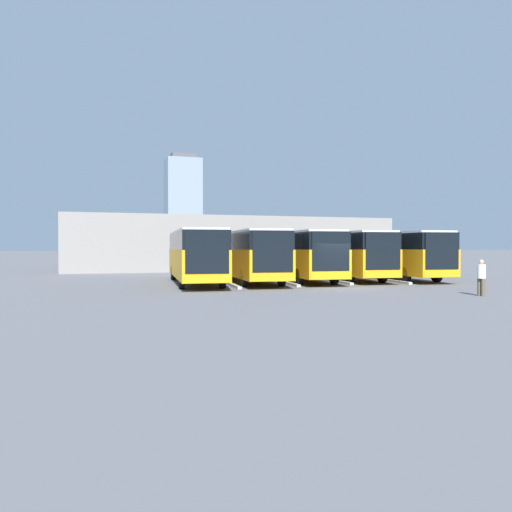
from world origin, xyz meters
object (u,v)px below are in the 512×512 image
at_px(bus_1, 343,253).
at_px(bus_4, 195,254).
at_px(bus_3, 249,254).
at_px(bus_2, 298,254).
at_px(bus_0, 393,253).
at_px(pedestrian, 481,276).

height_order(bus_1, bus_4, same).
bearing_deg(bus_4, bus_3, -170.83).
distance_m(bus_2, bus_3, 3.66).
height_order(bus_1, bus_2, same).
distance_m(bus_0, bus_1, 3.70).
height_order(bus_1, pedestrian, bus_1).
xyz_separation_m(bus_2, bus_4, (7.27, 0.70, 0.00)).
xyz_separation_m(bus_0, pedestrian, (3.16, 12.19, -0.93)).
bearing_deg(bus_1, bus_0, 173.89).
distance_m(bus_1, bus_4, 10.96).
xyz_separation_m(bus_1, pedestrian, (-0.47, 12.90, -0.93)).
bearing_deg(bus_0, bus_4, 6.47).
xyz_separation_m(bus_0, bus_4, (14.54, 0.40, 0.00)).
bearing_deg(bus_4, bus_1, -169.30).
height_order(bus_4, pedestrian, bus_4).
height_order(bus_3, pedestrian, bus_3).
xyz_separation_m(bus_3, pedestrian, (-7.74, 12.06, -0.93)).
bearing_deg(bus_2, bus_0, -177.48).
bearing_deg(bus_0, pedestrian, 80.34).
relative_size(bus_0, bus_1, 1.00).
relative_size(bus_0, bus_2, 1.00).
distance_m(bus_1, bus_3, 7.32).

